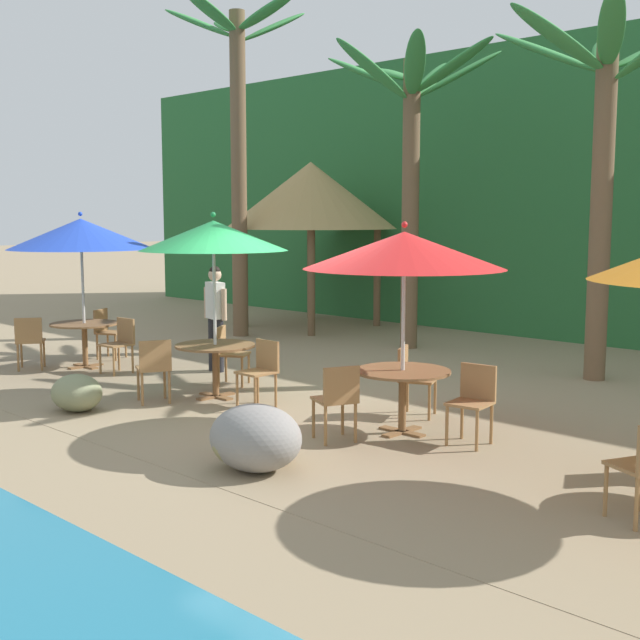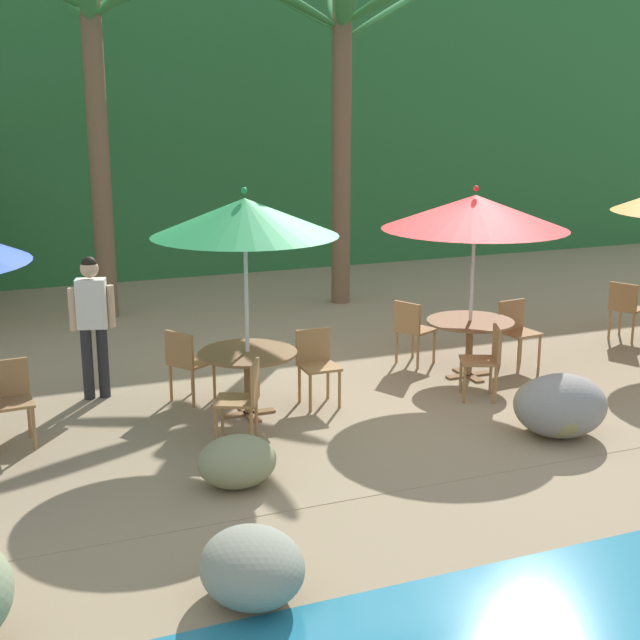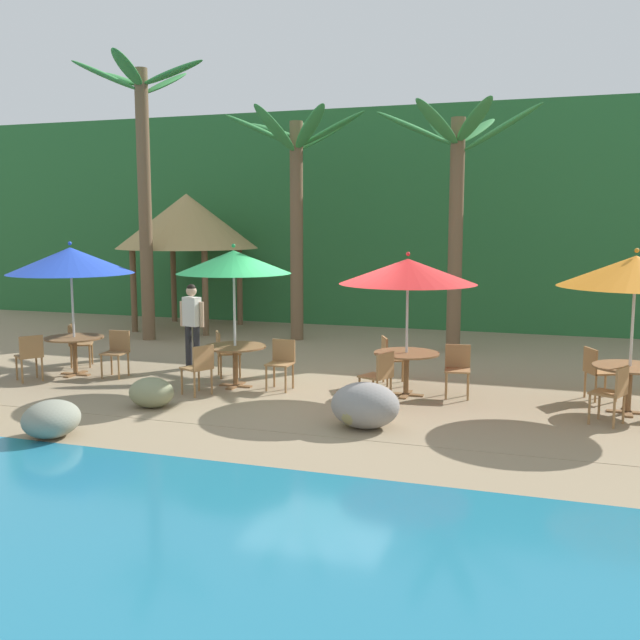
% 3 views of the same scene
% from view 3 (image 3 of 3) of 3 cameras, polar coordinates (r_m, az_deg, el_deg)
% --- Properties ---
extents(ground_plane, '(120.00, 120.00, 0.00)m').
position_cam_3_polar(ground_plane, '(12.72, 0.33, -5.56)').
color(ground_plane, '#937F60').
extents(terrace_deck, '(18.00, 5.20, 0.01)m').
position_cam_3_polar(terrace_deck, '(12.72, 0.33, -5.54)').
color(terrace_deck, '#937F60').
rests_on(terrace_deck, ground).
extents(foliage_backdrop, '(28.00, 2.40, 6.00)m').
position_cam_3_polar(foliage_backdrop, '(21.13, 7.94, 7.86)').
color(foliage_backdrop, '#286633').
rests_on(foliage_backdrop, ground).
extents(rock_seawall, '(15.97, 3.23, 0.91)m').
position_cam_3_polar(rock_seawall, '(10.01, -5.30, -7.14)').
color(rock_seawall, gray).
rests_on(rock_seawall, ground).
extents(umbrella_blue, '(2.34, 2.34, 2.55)m').
position_cam_3_polar(umbrella_blue, '(14.49, -18.98, 4.43)').
color(umbrella_blue, silver).
rests_on(umbrella_blue, ground).
extents(dining_table_blue, '(1.10, 1.10, 0.74)m').
position_cam_3_polar(dining_table_blue, '(14.66, -18.70, -1.75)').
color(dining_table_blue, brown).
rests_on(dining_table_blue, ground).
extents(chair_blue_seaward, '(0.45, 0.45, 0.87)m').
position_cam_3_polar(chair_blue_seaward, '(14.31, -15.63, -2.26)').
color(chair_blue_seaward, '#9E7042').
rests_on(chair_blue_seaward, ground).
extents(chair_blue_inland, '(0.58, 0.57, 0.87)m').
position_cam_3_polar(chair_blue_inland, '(15.52, -18.55, -1.62)').
color(chair_blue_inland, '#9E7042').
rests_on(chair_blue_inland, ground).
extents(chair_blue_left, '(0.59, 0.59, 0.87)m').
position_cam_3_polar(chair_blue_left, '(14.35, -21.79, -2.50)').
color(chair_blue_left, '#9E7042').
rests_on(chair_blue_left, ground).
extents(umbrella_green, '(2.02, 2.02, 2.54)m').
position_cam_3_polar(umbrella_green, '(12.80, -6.78, 4.53)').
color(umbrella_green, silver).
rests_on(umbrella_green, ground).
extents(dining_table_green, '(1.10, 1.10, 0.74)m').
position_cam_3_polar(dining_table_green, '(12.99, -6.67, -2.56)').
color(dining_table_green, brown).
rests_on(dining_table_green, ground).
extents(chair_green_seaward, '(0.42, 0.43, 0.87)m').
position_cam_3_polar(chair_green_seaward, '(12.76, -3.03, -3.18)').
color(chair_green_seaward, '#9E7042').
rests_on(chair_green_seaward, ground).
extents(chair_green_inland, '(0.59, 0.58, 0.87)m').
position_cam_3_polar(chair_green_inland, '(13.83, -7.53, -2.38)').
color(chair_green_inland, '#9E7042').
rests_on(chair_green_inland, ground).
extents(chair_green_left, '(0.57, 0.56, 0.87)m').
position_cam_3_polar(chair_green_left, '(12.43, -9.42, -3.56)').
color(chair_green_left, '#9E7042').
rests_on(chair_green_left, ground).
extents(umbrella_red, '(2.29, 2.29, 2.43)m').
position_cam_3_polar(umbrella_red, '(12.15, 6.90, 3.80)').
color(umbrella_red, silver).
rests_on(umbrella_red, ground).
extents(dining_table_red, '(1.10, 1.10, 0.74)m').
position_cam_3_polar(dining_table_red, '(12.34, 6.79, -3.11)').
color(dining_table_red, brown).
rests_on(dining_table_red, ground).
extents(chair_red_seaward, '(0.47, 0.48, 0.87)m').
position_cam_3_polar(chair_red_seaward, '(12.42, 10.74, -3.60)').
color(chair_red_seaward, '#9E7042').
rests_on(chair_red_seaward, ground).
extents(chair_red_inland, '(0.56, 0.56, 0.87)m').
position_cam_3_polar(chair_red_inland, '(13.15, 5.54, -2.87)').
color(chair_red_inland, '#9E7042').
rests_on(chair_red_inland, ground).
extents(chair_red_left, '(0.56, 0.56, 0.87)m').
position_cam_3_polar(chair_red_left, '(11.64, 4.70, -4.25)').
color(chair_red_left, '#9E7042').
rests_on(chair_red_left, ground).
extents(umbrella_orange, '(2.28, 2.28, 2.53)m').
position_cam_3_polar(umbrella_orange, '(11.89, 23.51, 3.51)').
color(umbrella_orange, silver).
rests_on(umbrella_orange, ground).
extents(dining_table_orange, '(1.10, 1.10, 0.74)m').
position_cam_3_polar(dining_table_orange, '(12.09, 23.11, -3.91)').
color(dining_table_orange, brown).
rests_on(dining_table_orange, ground).
extents(chair_orange_inland, '(0.57, 0.56, 0.87)m').
position_cam_3_polar(chair_orange_inland, '(12.79, 20.84, -3.65)').
color(chair_orange_inland, '#9E7042').
rests_on(chair_orange_inland, ground).
extents(chair_orange_left, '(0.56, 0.56, 0.87)m').
position_cam_3_polar(chair_orange_left, '(11.30, 22.05, -5.17)').
color(chair_orange_left, '#9E7042').
rests_on(chair_orange_left, ground).
extents(palm_tree_nearest, '(3.19, 3.22, 6.74)m').
position_cam_3_polar(palm_tree_nearest, '(18.50, -13.73, 11.93)').
color(palm_tree_nearest, brown).
rests_on(palm_tree_nearest, ground).
extents(palm_tree_second, '(3.43, 3.38, 5.56)m').
position_cam_3_polar(palm_tree_second, '(17.99, -1.85, 10.74)').
color(palm_tree_second, brown).
rests_on(palm_tree_second, ground).
extents(palm_tree_third, '(3.65, 3.60, 5.44)m').
position_cam_3_polar(palm_tree_third, '(16.57, 10.67, 10.39)').
color(palm_tree_third, brown).
rests_on(palm_tree_third, ground).
extents(palapa_hut, '(3.85, 3.85, 3.67)m').
position_cam_3_polar(palapa_hut, '(20.25, -10.40, 7.58)').
color(palapa_hut, brown).
rests_on(palapa_hut, ground).
extents(waiter_in_white, '(0.52, 0.28, 1.70)m').
position_cam_3_polar(waiter_in_white, '(14.67, -10.01, 0.02)').
color(waiter_in_white, '#232328').
rests_on(waiter_in_white, ground).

